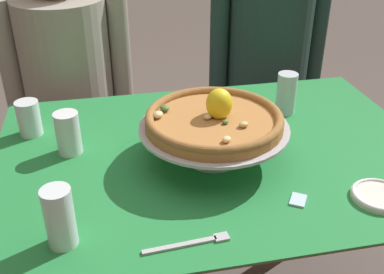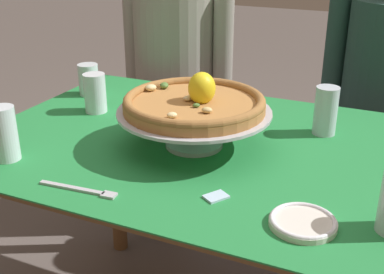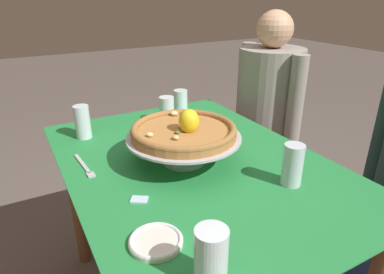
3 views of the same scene
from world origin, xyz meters
The scene contains 12 objects.
dining_table centered at (0.00, 0.00, 0.63)m, with size 1.23×0.87×0.74m.
pizza_stand centered at (-0.02, -0.03, 0.81)m, with size 0.40×0.40×0.10m.
pizza centered at (-0.02, -0.03, 0.86)m, with size 0.37×0.37×0.10m.
water_glass_side_left centered at (-0.40, 0.08, 0.79)m, with size 0.07×0.07×0.12m.
water_glass_back_right centered at (0.28, 0.19, 0.80)m, with size 0.06×0.06×0.14m.
water_glass_front_left centered at (-0.41, -0.30, 0.80)m, with size 0.06×0.06×0.14m.
water_glass_front_right centered at (0.50, -0.24, 0.79)m, with size 0.07×0.07×0.14m.
water_glass_back_left centered at (-0.52, 0.21, 0.78)m, with size 0.07×0.07×0.11m.
side_plate centered at (0.33, -0.29, 0.74)m, with size 0.13×0.13×0.02m.
dinner_fork centered at (-0.14, -0.36, 0.74)m, with size 0.19×0.03×0.01m.
sugar_packet centered at (0.14, -0.26, 0.74)m, with size 0.05×0.04×0.01m, color silver.
diner_left centered at (-0.43, 0.71, 0.59)m, with size 0.51×0.37×1.21m.
Camera 3 is at (0.95, -0.53, 1.31)m, focal length 31.68 mm.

